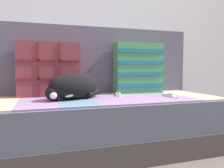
{
  "coord_description": "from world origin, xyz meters",
  "views": [
    {
      "loc": [
        -0.32,
        -1.4,
        0.59
      ],
      "look_at": [
        0.15,
        0.07,
        0.49
      ],
      "focal_mm": 35.0,
      "sensor_mm": 36.0,
      "label": 1
    }
  ],
  "objects_px": {
    "throw_pillow_quilted": "(49,69)",
    "game_remote_far": "(118,94)",
    "couch": "(89,124)",
    "throw_pillow_striped": "(138,68)",
    "sleeping_cat": "(73,87)",
    "game_remote_near": "(170,96)"
  },
  "relations": [
    {
      "from": "couch",
      "to": "game_remote_far",
      "type": "height_order",
      "value": "game_remote_far"
    },
    {
      "from": "game_remote_far",
      "to": "game_remote_near",
      "type": "bearing_deg",
      "value": -27.71
    },
    {
      "from": "throw_pillow_quilted",
      "to": "game_remote_far",
      "type": "xyz_separation_m",
      "value": [
        0.51,
        -0.14,
        -0.19
      ]
    },
    {
      "from": "throw_pillow_striped",
      "to": "couch",
      "type": "bearing_deg",
      "value": -158.56
    },
    {
      "from": "sleeping_cat",
      "to": "game_remote_far",
      "type": "bearing_deg",
      "value": 15.37
    },
    {
      "from": "couch",
      "to": "throw_pillow_quilted",
      "type": "relative_size",
      "value": 4.34
    },
    {
      "from": "throw_pillow_quilted",
      "to": "sleeping_cat",
      "type": "distance_m",
      "value": 0.31
    },
    {
      "from": "throw_pillow_quilted",
      "to": "sleeping_cat",
      "type": "height_order",
      "value": "throw_pillow_quilted"
    },
    {
      "from": "throw_pillow_quilted",
      "to": "game_remote_near",
      "type": "height_order",
      "value": "throw_pillow_quilted"
    },
    {
      "from": "throw_pillow_quilted",
      "to": "couch",
      "type": "bearing_deg",
      "value": -34.68
    },
    {
      "from": "couch",
      "to": "game_remote_far",
      "type": "distance_m",
      "value": 0.32
    },
    {
      "from": "sleeping_cat",
      "to": "game_remote_near",
      "type": "relative_size",
      "value": 2.18
    },
    {
      "from": "sleeping_cat",
      "to": "throw_pillow_striped",
      "type": "bearing_deg",
      "value": 22.15
    },
    {
      "from": "couch",
      "to": "sleeping_cat",
      "type": "bearing_deg",
      "value": -155.22
    },
    {
      "from": "throw_pillow_quilted",
      "to": "game_remote_near",
      "type": "bearing_deg",
      "value": -20.82
    },
    {
      "from": "throw_pillow_striped",
      "to": "throw_pillow_quilted",
      "type": "bearing_deg",
      "value": 179.96
    },
    {
      "from": "throw_pillow_quilted",
      "to": "game_remote_far",
      "type": "height_order",
      "value": "throw_pillow_quilted"
    },
    {
      "from": "throw_pillow_quilted",
      "to": "game_remote_far",
      "type": "bearing_deg",
      "value": -15.72
    },
    {
      "from": "throw_pillow_striped",
      "to": "game_remote_near",
      "type": "xyz_separation_m",
      "value": [
        0.11,
        -0.32,
        -0.21
      ]
    },
    {
      "from": "sleeping_cat",
      "to": "game_remote_far",
      "type": "height_order",
      "value": "sleeping_cat"
    },
    {
      "from": "game_remote_far",
      "to": "throw_pillow_striped",
      "type": "bearing_deg",
      "value": 31.54
    },
    {
      "from": "couch",
      "to": "game_remote_near",
      "type": "xyz_separation_m",
      "value": [
        0.59,
        -0.14,
        0.2
      ]
    }
  ]
}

